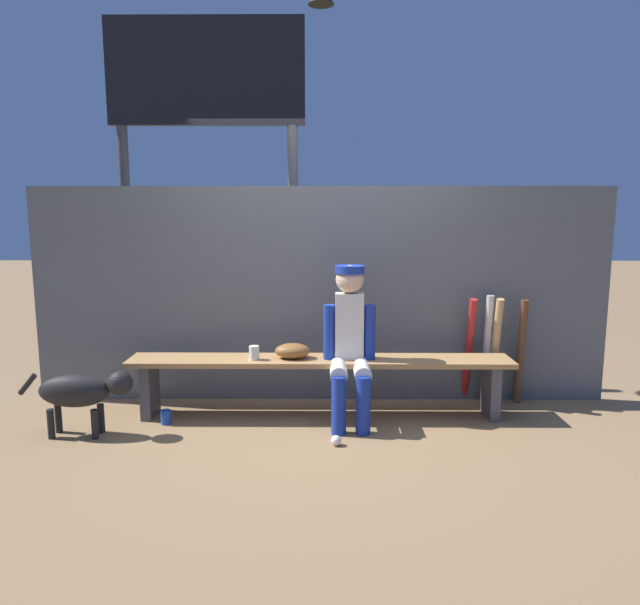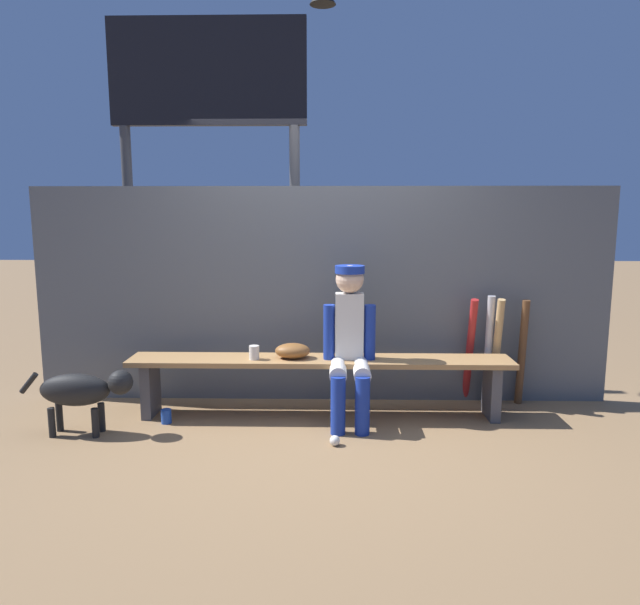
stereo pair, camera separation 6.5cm
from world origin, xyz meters
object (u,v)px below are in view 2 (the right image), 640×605
Objects in this scene: bat_wood_tan at (496,352)px; baseball at (335,441)px; cup_on_ground at (166,416)px; scoreboard at (214,113)px; bat_aluminum_red at (470,351)px; bat_aluminum_silver at (488,351)px; dugout_bench at (320,370)px; cup_on_bench at (254,353)px; bat_wood_dark at (522,353)px; dog at (83,390)px; player_seated at (350,338)px; baseball_glove at (293,351)px.

baseball is at bearing -146.97° from bat_wood_tan.
scoreboard is (0.17, 1.38, 2.50)m from cup_on_ground.
bat_aluminum_silver is (0.15, -0.04, 0.01)m from bat_aluminum_red.
dugout_bench is at bearing 101.22° from baseball.
bat_aluminum_red is 0.99× the size of bat_aluminum_silver.
bat_aluminum_silver is at bearing 10.25° from cup_on_bench.
dugout_bench is at bearing -169.16° from bat_wood_tan.
scoreboard is at bearing 159.83° from bat_aluminum_red.
dugout_bench is 3.34× the size of bat_wood_dark.
bat_wood_tan reaches higher than dog.
bat_wood_tan is at bearing 17.57° from player_seated.
baseball_glove reaches higher than cup_on_bench.
bat_wood_dark is at bearing 1.63° from bat_aluminum_silver.
cup_on_ground is at bearing -176.87° from player_seated.
bat_aluminum_red is at bearing 163.84° from bat_wood_tan.
dog reaches higher than cup_on_ground.
baseball_glove is 0.30× the size of bat_aluminum_silver.
bat_aluminum_red is (1.27, 0.34, 0.08)m from dugout_bench.
bat_wood_dark is at bearing 12.16° from dog.
baseball_glove is at bearing -169.42° from bat_aluminum_silver.
dugout_bench is 0.54m from cup_on_bench.
scoreboard reaches higher than baseball_glove.
player_seated is at bearing 9.13° from dog.
baseball is (-1.36, -0.88, -0.43)m from bat_wood_tan.
bat_aluminum_silver reaches higher than bat_wood_dark.
bat_aluminum_red reaches higher than cup_on_ground.
player_seated is 0.48m from baseball_glove.
dugout_bench is 41.16× the size of baseball.
scoreboard reaches higher than cup_on_bench.
player_seated is at bearing -160.61° from bat_aluminum_silver.
bat_aluminum_red is at bearing 12.19° from cup_on_ground.
dugout_bench is 10.88× the size of baseball_glove.
bat_aluminum_silver reaches higher than bat_wood_tan.
bat_aluminum_silver is at bearing 160.08° from bat_wood_tan.
bat_aluminum_silver reaches higher than dugout_bench.
baseball_glove is at bearing 10.95° from cup_on_ground.
baseball_glove is 0.85m from baseball.
dugout_bench is 27.69× the size of cup_on_bench.
bat_wood_dark is 2.25m from cup_on_bench.
dugout_bench is at bearing -167.83° from bat_aluminum_silver.
baseball is at bearing -145.08° from bat_aluminum_silver.
cup_on_bench is at bearing -170.68° from bat_wood_tan.
baseball_glove reaches higher than baseball.
player_seated is 1.27m from bat_aluminum_silver.
bat_wood_dark is (0.29, 0.01, -0.02)m from bat_aluminum_silver.
dog reaches higher than dugout_bench.
cup_on_bench reaches higher than dog.
bat_wood_tan is 12.73× the size of baseball.
dog is at bearing -166.91° from bat_aluminum_silver.
bat_aluminum_red reaches higher than dog.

